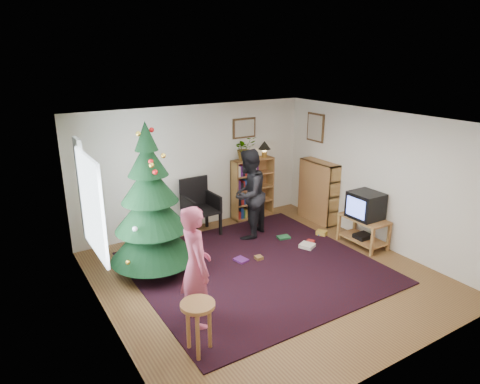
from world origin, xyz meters
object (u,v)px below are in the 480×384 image
christmas_tree (151,213)px  crt_tv (366,205)px  armchair (198,204)px  person_by_chair (248,194)px  bookshelf_back (252,187)px  person_standing (196,267)px  potted_plant (245,148)px  stool (198,315)px  picture_back (244,128)px  table_lamp (264,146)px  picture_right (316,127)px  bookshelf_right (318,191)px  tv_stand (363,229)px

christmas_tree → crt_tv: (3.71, -1.05, -0.25)m
armchair → person_by_chair: bearing=-46.0°
bookshelf_back → person_standing: 4.04m
christmas_tree → potted_plant: christmas_tree is taller
christmas_tree → stool: christmas_tree is taller
picture_back → armchair: picture_back is taller
christmas_tree → table_lamp: (3.08, 1.30, 0.50)m
christmas_tree → table_lamp: bearing=22.9°
christmas_tree → bookshelf_back: christmas_tree is taller
picture_back → armchair: bearing=-166.1°
picture_back → bookshelf_back: size_ratio=0.42×
crt_tv → person_standing: size_ratio=0.33×
crt_tv → table_lamp: 2.54m
bookshelf_back → person_by_chair: (-0.68, -0.89, 0.21)m
picture_right → bookshelf_right: 1.34m
potted_plant → picture_back: bearing=63.5°
person_by_chair → stool: bearing=16.2°
person_standing → person_by_chair: (2.11, 2.02, 0.04)m
bookshelf_back → tv_stand: 2.55m
christmas_tree → stool: (-0.27, -2.17, -0.51)m
bookshelf_back → crt_tv: (0.93, -2.35, 0.13)m
picture_back → christmas_tree: (-2.64, -1.43, -0.91)m
tv_stand → potted_plant: size_ratio=1.76×
stool → person_by_chair: 3.52m
person_standing → person_by_chair: size_ratio=0.95×
tv_stand → stool: (-3.99, -1.12, 0.21)m
picture_back → potted_plant: size_ratio=1.09×
crt_tv → armchair: size_ratio=0.50×
bookshelf_right → armchair: 2.58m
picture_back → person_by_chair: 1.58m
picture_back → bookshelf_back: 1.30m
person_by_chair → table_lamp: (0.98, 0.89, 0.67)m
tv_stand → person_by_chair: size_ratio=0.51×
bookshelf_back → picture_back: bearing=134.5°
armchair → picture_back: bearing=11.9°
picture_right → table_lamp: (-0.89, 0.59, -0.41)m
person_by_chair → christmas_tree: bearing=-20.2°
christmas_tree → potted_plant: (2.58, 1.30, 0.51)m
tv_stand → christmas_tree: bearing=164.2°
stool → table_lamp: size_ratio=1.93×
crt_tv → stool: 4.14m
crt_tv → potted_plant: bearing=115.8°
bookshelf_right → person_by_chair: 1.75m
stool → potted_plant: (2.85, 3.46, 1.02)m
picture_right → person_by_chair: 2.18m
bookshelf_back → potted_plant: (-0.20, 0.00, 0.89)m
picture_back → bookshelf_right: size_ratio=0.42×
bookshelf_back → tv_stand: bearing=-68.2°
crt_tv → armchair: bearing=137.2°
tv_stand → person_standing: size_ratio=0.53×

